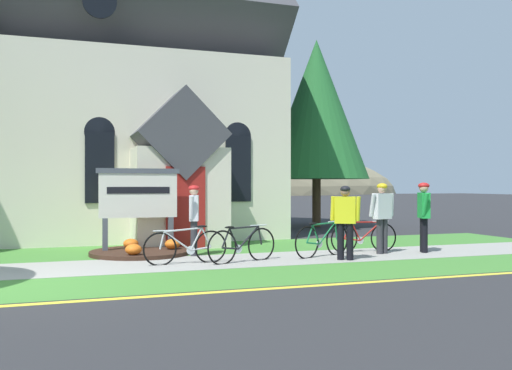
{
  "coord_description": "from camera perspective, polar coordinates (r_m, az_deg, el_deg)",
  "views": [
    {
      "loc": [
        0.81,
        -9.77,
        1.65
      ],
      "look_at": [
        5.46,
        3.6,
        1.63
      ],
      "focal_mm": 39.21,
      "sensor_mm": 36.0,
      "label": 1
    }
  ],
  "objects": [
    {
      "name": "ground",
      "position": [
        13.9,
        -22.53,
        -6.76
      ],
      "size": [
        140.0,
        140.0,
        0.0
      ],
      "primitive_type": "plane",
      "color": "#2B2B2D"
    },
    {
      "name": "sidewalk_slab",
      "position": [
        11.67,
        -14.47,
        -8.04
      ],
      "size": [
        32.0,
        2.13,
        0.01
      ],
      "primitive_type": "cube",
      "color": "#99968E",
      "rests_on": "ground"
    },
    {
      "name": "grass_verge",
      "position": [
        9.61,
        -13.44,
        -9.8
      ],
      "size": [
        32.0,
        2.04,
        0.01
      ],
      "primitive_type": "cube",
      "color": "#427F33",
      "rests_on": "ground"
    },
    {
      "name": "church_lawn",
      "position": [
        14.15,
        -15.31,
        -6.62
      ],
      "size": [
        24.0,
        2.88,
        0.01
      ],
      "primitive_type": "cube",
      "color": "#427F33",
      "rests_on": "ground"
    },
    {
      "name": "curb_paint_stripe",
      "position": [
        8.47,
        -12.64,
        -11.15
      ],
      "size": [
        28.0,
        0.16,
        0.01
      ],
      "primitive_type": "cube",
      "color": "yellow",
      "rests_on": "ground"
    },
    {
      "name": "church_building",
      "position": [
        19.47,
        -17.43,
        9.35
      ],
      "size": [
        11.56,
        9.95,
        13.24
      ],
      "color": "beige",
      "rests_on": "ground"
    },
    {
      "name": "church_sign",
      "position": [
        13.62,
        -11.9,
        -1.19
      ],
      "size": [
        1.96,
        0.16,
        2.03
      ],
      "color": "#474C56",
      "rests_on": "ground"
    },
    {
      "name": "flower_bed",
      "position": [
        13.44,
        -11.67,
        -6.66
      ],
      "size": [
        2.32,
        2.32,
        0.34
      ],
      "color": "#382319",
      "rests_on": "ground"
    },
    {
      "name": "bicycle_silver",
      "position": [
        13.91,
        10.94,
        -5.22
      ],
      "size": [
        1.78,
        0.09,
        0.81
      ],
      "color": "black",
      "rests_on": "ground"
    },
    {
      "name": "bicycle_orange",
      "position": [
        12.85,
        6.77,
        -5.59
      ],
      "size": [
        1.64,
        0.67,
        0.82
      ],
      "color": "black",
      "rests_on": "ground"
    },
    {
      "name": "bicycle_black",
      "position": [
        11.84,
        -1.44,
        -6.11
      ],
      "size": [
        1.67,
        0.6,
        0.8
      ],
      "color": "black",
      "rests_on": "ground"
    },
    {
      "name": "bicycle_yellow",
      "position": [
        11.69,
        -7.14,
        -6.24
      ],
      "size": [
        1.78,
        0.13,
        0.81
      ],
      "color": "black",
      "rests_on": "ground"
    },
    {
      "name": "cyclist_in_blue_jersey",
      "position": [
        13.0,
        -6.34,
        -3.02
      ],
      "size": [
        0.32,
        0.72,
        1.63
      ],
      "color": "#2D2D33",
      "rests_on": "ground"
    },
    {
      "name": "cyclist_in_yellow_jersey",
      "position": [
        13.56,
        12.74,
        -2.75
      ],
      "size": [
        0.66,
        0.32,
        1.68
      ],
      "color": "#2D2D33",
      "rests_on": "ground"
    },
    {
      "name": "cyclist_in_orange_jersey",
      "position": [
        12.28,
        9.09,
        -3.24
      ],
      "size": [
        0.51,
        0.5,
        1.62
      ],
      "color": "black",
      "rests_on": "ground"
    },
    {
      "name": "cyclist_in_white_jersey",
      "position": [
        14.06,
        16.75,
        -2.6
      ],
      "size": [
        0.38,
        0.67,
        1.69
      ],
      "color": "black",
      "rests_on": "ground"
    },
    {
      "name": "roadside_conifer",
      "position": [
        22.06,
        6.19,
        7.67
      ],
      "size": [
        4.07,
        4.07,
        7.29
      ],
      "color": "#4C3823",
      "rests_on": "ground"
    },
    {
      "name": "distant_hill",
      "position": [
        95.03,
        -13.55,
        -0.92
      ],
      "size": [
        100.61,
        47.87,
        20.28
      ],
      "primitive_type": "ellipsoid",
      "color": "#847A5B",
      "rests_on": "ground"
    }
  ]
}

